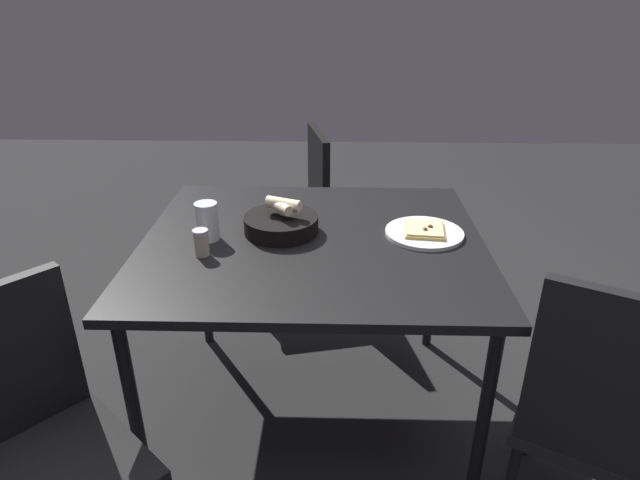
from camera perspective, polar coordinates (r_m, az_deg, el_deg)
The scene contains 9 objects.
ground at distance 2.25m, azimuth -0.66°, elevation -17.42°, with size 8.00×8.00×0.00m, color black.
dining_table at distance 1.85m, azimuth -0.76°, elevation -1.48°, with size 1.15×1.01×0.75m.
pizza_plate at distance 1.88m, azimuth 10.97°, elevation 0.83°, with size 0.27×0.27×0.04m.
bread_basket at distance 1.86m, azimuth -4.08°, elevation 1.83°, with size 0.26×0.26×0.12m.
beer_glass at distance 1.83m, azimuth -11.83°, elevation 1.70°, with size 0.08×0.08×0.13m.
pepper_shaker at distance 1.74m, azimuth -12.43°, elevation -0.41°, with size 0.05×0.05×0.09m.
chair_near at distance 1.62m, azimuth -28.78°, elevation -17.98°, with size 0.62×0.62×0.88m.
chair_far at distance 1.68m, azimuth 28.17°, elevation -15.67°, with size 0.60×0.60×0.92m.
chair_spare at distance 2.81m, azimuth -2.56°, elevation 3.89°, with size 0.52×0.52×0.87m.
Camera 1 is at (0.07, -1.65, 1.53)m, focal length 30.27 mm.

